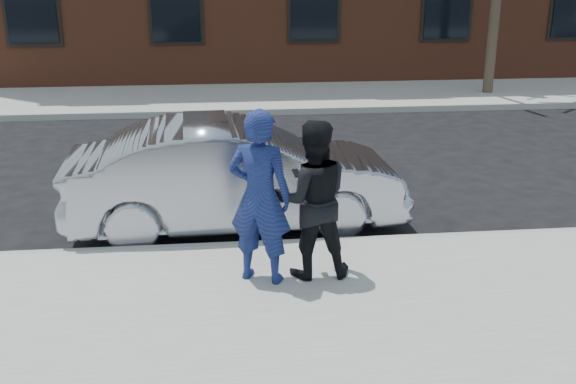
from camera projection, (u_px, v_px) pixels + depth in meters
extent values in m
plane|color=black|center=(475.00, 304.00, 7.16)|extent=(100.00, 100.00, 0.00)
cube|color=gray|center=(484.00, 309.00, 6.90)|extent=(50.00, 3.50, 0.15)
cube|color=#999691|center=(431.00, 240.00, 8.59)|extent=(50.00, 0.10, 0.15)
cube|color=gray|center=(319.00, 96.00, 17.71)|extent=(50.00, 3.50, 0.15)
cube|color=#999691|center=(330.00, 111.00, 16.02)|extent=(50.00, 0.10, 0.15)
cube|color=black|center=(31.00, 11.00, 17.87)|extent=(1.30, 0.06, 1.70)
cube|color=black|center=(447.00, 8.00, 19.00)|extent=(1.30, 0.06, 1.70)
cylinder|color=#34291E|center=(495.00, 11.00, 17.22)|extent=(0.26, 0.26, 4.20)
imported|color=#999BA3|center=(236.00, 176.00, 8.99)|extent=(4.53, 1.77, 1.47)
imported|color=navy|center=(260.00, 197.00, 7.08)|extent=(0.82, 0.69, 1.90)
cube|color=black|center=(262.00, 163.00, 7.20)|extent=(0.11, 0.14, 0.08)
imported|color=black|center=(312.00, 200.00, 7.23)|extent=(0.86, 0.67, 1.75)
cube|color=black|center=(296.00, 173.00, 7.30)|extent=(0.09, 0.15, 0.06)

